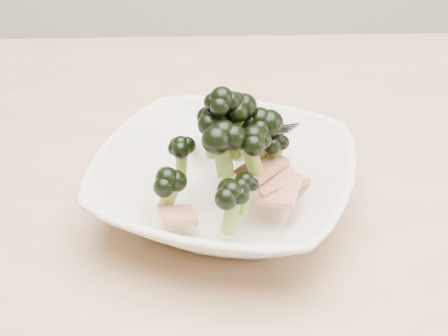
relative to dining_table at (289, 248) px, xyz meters
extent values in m
cube|color=tan|center=(0.00, 0.00, 0.08)|extent=(1.20, 0.80, 0.04)
imported|color=beige|center=(-0.08, -0.05, 0.13)|extent=(0.32, 0.32, 0.06)
cylinder|color=olive|center=(-0.07, 0.00, 0.14)|extent=(0.02, 0.02, 0.04)
ellipsoid|color=black|center=(-0.07, 0.00, 0.17)|extent=(0.04, 0.04, 0.03)
cylinder|color=olive|center=(-0.03, -0.04, 0.15)|extent=(0.02, 0.01, 0.04)
ellipsoid|color=black|center=(-0.03, -0.04, 0.17)|extent=(0.03, 0.03, 0.03)
cylinder|color=olive|center=(-0.09, -0.05, 0.18)|extent=(0.02, 0.02, 0.04)
ellipsoid|color=black|center=(-0.09, -0.05, 0.20)|extent=(0.03, 0.03, 0.03)
cylinder|color=olive|center=(-0.07, -0.04, 0.18)|extent=(0.03, 0.02, 0.05)
ellipsoid|color=black|center=(-0.07, -0.04, 0.21)|extent=(0.04, 0.04, 0.03)
cylinder|color=olive|center=(-0.12, -0.04, 0.15)|extent=(0.01, 0.01, 0.03)
ellipsoid|color=black|center=(-0.12, -0.04, 0.17)|extent=(0.03, 0.03, 0.02)
cylinder|color=olive|center=(-0.13, -0.08, 0.14)|extent=(0.02, 0.02, 0.04)
ellipsoid|color=black|center=(-0.13, -0.08, 0.16)|extent=(0.04, 0.04, 0.03)
cylinder|color=olive|center=(-0.05, -0.07, 0.17)|extent=(0.03, 0.02, 0.05)
ellipsoid|color=black|center=(-0.05, -0.07, 0.19)|extent=(0.04, 0.04, 0.03)
cylinder|color=olive|center=(-0.05, -0.03, 0.16)|extent=(0.02, 0.01, 0.04)
ellipsoid|color=black|center=(-0.05, -0.03, 0.19)|extent=(0.03, 0.03, 0.03)
cylinder|color=olive|center=(-0.07, -0.11, 0.14)|extent=(0.02, 0.02, 0.04)
ellipsoid|color=black|center=(-0.07, -0.11, 0.17)|extent=(0.03, 0.03, 0.03)
cylinder|color=olive|center=(-0.06, 0.01, 0.14)|extent=(0.02, 0.02, 0.04)
ellipsoid|color=black|center=(-0.06, 0.01, 0.16)|extent=(0.04, 0.04, 0.03)
cylinder|color=olive|center=(-0.04, -0.04, 0.17)|extent=(0.02, 0.02, 0.05)
ellipsoid|color=black|center=(-0.04, -0.04, 0.19)|extent=(0.04, 0.04, 0.03)
cylinder|color=olive|center=(-0.06, -0.09, 0.14)|extent=(0.02, 0.02, 0.03)
ellipsoid|color=black|center=(-0.06, -0.09, 0.16)|extent=(0.03, 0.03, 0.02)
cylinder|color=olive|center=(-0.09, -0.01, 0.16)|extent=(0.01, 0.02, 0.04)
ellipsoid|color=black|center=(-0.09, -0.01, 0.18)|extent=(0.03, 0.03, 0.02)
cylinder|color=olive|center=(-0.07, -0.03, 0.18)|extent=(0.03, 0.02, 0.05)
ellipsoid|color=black|center=(-0.07, -0.03, 0.21)|extent=(0.04, 0.04, 0.03)
cylinder|color=olive|center=(-0.08, -0.07, 0.18)|extent=(0.02, 0.02, 0.04)
ellipsoid|color=black|center=(-0.08, -0.07, 0.20)|extent=(0.04, 0.04, 0.03)
cylinder|color=olive|center=(-0.09, -0.01, 0.16)|extent=(0.01, 0.02, 0.03)
ellipsoid|color=black|center=(-0.09, -0.01, 0.18)|extent=(0.03, 0.03, 0.02)
cylinder|color=olive|center=(-0.08, -0.05, 0.20)|extent=(0.03, 0.03, 0.05)
ellipsoid|color=black|center=(-0.08, -0.05, 0.23)|extent=(0.04, 0.04, 0.03)
cube|color=maroon|center=(-0.04, -0.06, 0.15)|extent=(0.06, 0.06, 0.01)
cube|color=maroon|center=(-0.04, -0.01, 0.15)|extent=(0.03, 0.04, 0.02)
cube|color=maroon|center=(-0.02, -0.05, 0.13)|extent=(0.06, 0.06, 0.02)
cube|color=maroon|center=(-0.03, -0.07, 0.14)|extent=(0.05, 0.04, 0.01)
cube|color=maroon|center=(-0.03, -0.08, 0.14)|extent=(0.05, 0.05, 0.02)
cube|color=maroon|center=(-0.12, -0.10, 0.13)|extent=(0.04, 0.03, 0.02)
camera|label=1|loc=(-0.10, -0.55, 0.49)|focal=50.00mm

